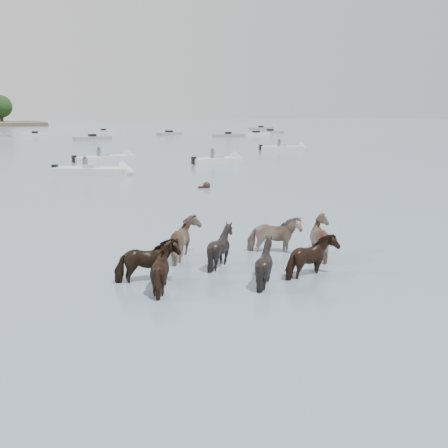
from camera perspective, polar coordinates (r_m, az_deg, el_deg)
name	(u,v)px	position (r m, az deg, el deg)	size (l,w,h in m)	color
ground	(268,269)	(14.06, 5.13, -5.18)	(400.00, 400.00, 0.00)	slate
pony_herd	(240,252)	(13.96, 1.81, -3.25)	(7.16, 4.38, 1.47)	black
swimming_pony	(206,186)	(28.56, -2.12, 4.43)	(0.72, 0.44, 0.44)	black
motorboat_b	(102,171)	(35.53, -13.93, 5.96)	(5.72, 4.40, 1.92)	silver
motorboat_c	(112,158)	(45.03, -12.82, 7.44)	(5.94, 2.44, 1.92)	silver
motorboat_d	(225,160)	(42.06, 0.07, 7.40)	(4.84, 1.61, 1.92)	silver
motorboat_e	(289,148)	(56.04, 7.53, 8.70)	(5.57, 3.18, 1.92)	silver
distant_flotilla	(26,136)	(86.03, -22.01, 9.39)	(104.92, 27.99, 0.93)	silver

